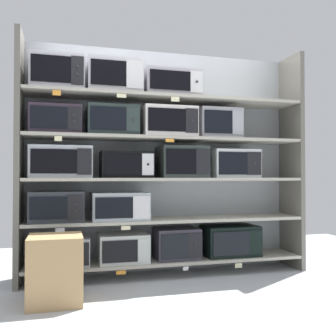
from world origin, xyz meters
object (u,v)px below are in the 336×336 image
(microwave_4, at_px, (57,206))
(microwave_9, at_px, (233,164))
(microwave_13, at_px, (217,124))
(microwave_14, at_px, (57,74))
(microwave_10, at_px, (56,120))
(microwave_11, at_px, (112,121))
(microwave_1, at_px, (123,248))
(microwave_16, at_px, (172,84))
(shipping_carton, at_px, (55,269))
(microwave_2, at_px, (176,243))
(microwave_0, at_px, (59,251))
(microwave_12, at_px, (168,123))
(microwave_7, at_px, (126,165))
(microwave_5, at_px, (119,206))
(microwave_15, at_px, (115,77))
(microwave_6, at_px, (61,162))
(microwave_8, at_px, (182,162))
(microwave_3, at_px, (230,241))

(microwave_4, xyz_separation_m, microwave_9, (1.81, -0.00, 0.42))
(microwave_13, distance_m, microwave_14, 1.69)
(microwave_10, relative_size, microwave_11, 0.96)
(microwave_1, bearing_deg, microwave_16, 0.01)
(shipping_carton, bearing_deg, microwave_2, 27.39)
(microwave_0, bearing_deg, microwave_4, -179.97)
(microwave_2, relative_size, microwave_16, 0.77)
(microwave_12, xyz_separation_m, shipping_carton, (-1.09, -0.61, -1.28))
(microwave_1, distance_m, microwave_10, 1.39)
(microwave_11, bearing_deg, microwave_7, -0.08)
(microwave_0, relative_size, microwave_5, 1.01)
(microwave_14, bearing_deg, microwave_12, 0.00)
(microwave_13, bearing_deg, microwave_0, 180.00)
(microwave_2, height_order, microwave_7, microwave_7)
(microwave_1, relative_size, microwave_2, 1.08)
(microwave_10, relative_size, microwave_13, 1.05)
(microwave_2, bearing_deg, microwave_1, 179.98)
(microwave_14, distance_m, microwave_15, 0.54)
(microwave_0, height_order, microwave_9, microwave_9)
(microwave_6, distance_m, microwave_15, 0.98)
(microwave_11, bearing_deg, microwave_8, -0.00)
(microwave_10, xyz_separation_m, microwave_13, (1.65, 0.00, 0.02))
(microwave_2, xyz_separation_m, microwave_13, (0.45, 0.00, 1.24))
(microwave_4, bearing_deg, microwave_12, -0.01)
(microwave_6, height_order, microwave_7, microwave_6)
(microwave_8, distance_m, microwave_12, 0.43)
(microwave_8, height_order, microwave_15, microwave_15)
(microwave_1, bearing_deg, microwave_11, -179.93)
(microwave_13, relative_size, microwave_16, 0.78)
(microwave_9, xyz_separation_m, microwave_14, (-1.81, 0.00, 0.84))
(microwave_2, relative_size, microwave_9, 0.88)
(microwave_16, xyz_separation_m, shipping_carton, (-1.13, -0.61, -1.68))
(microwave_12, height_order, shipping_carton, microwave_12)
(microwave_9, height_order, microwave_13, microwave_13)
(microwave_6, height_order, shipping_carton, microwave_6)
(microwave_8, xyz_separation_m, microwave_13, (0.40, 0.00, 0.41))
(microwave_11, xyz_separation_m, microwave_16, (0.61, 0.00, 0.40))
(microwave_7, xyz_separation_m, microwave_9, (1.15, 0.00, 0.02))
(microwave_13, bearing_deg, microwave_5, 179.99)
(microwave_12, bearing_deg, microwave_14, -180.00)
(microwave_13, bearing_deg, microwave_3, -0.04)
(microwave_5, bearing_deg, microwave_13, -0.01)
(microwave_2, bearing_deg, microwave_3, 0.01)
(microwave_9, relative_size, microwave_15, 0.95)
(microwave_4, distance_m, microwave_16, 1.67)
(microwave_3, xyz_separation_m, microwave_9, (0.04, -0.00, 0.82))
(microwave_7, bearing_deg, microwave_1, 179.44)
(microwave_10, height_order, microwave_12, microwave_12)
(microwave_5, bearing_deg, microwave_4, 180.00)
(microwave_2, xyz_separation_m, microwave_7, (-0.52, -0.00, 0.80))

